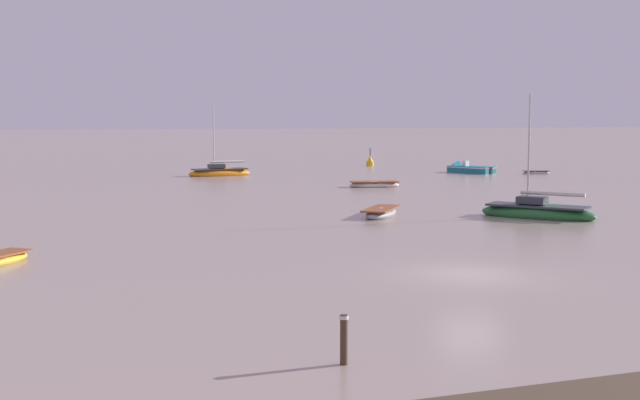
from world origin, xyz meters
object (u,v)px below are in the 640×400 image
Objects in this scene: sailboat_moored_1 at (537,212)px; mooring_post_left at (344,340)px; sailboat_moored_0 at (220,173)px; channel_buoy at (370,162)px; rowboat_moored_4 at (536,173)px; rowboat_moored_5 at (374,185)px; rowboat_moored_3 at (381,213)px; motorboat_moored_1 at (465,170)px.

sailboat_moored_1 is 30.57m from mooring_post_left.
channel_buoy is (20.74, 10.49, 0.15)m from sailboat_moored_0.
sailboat_moored_0 is 2.38× the size of rowboat_moored_4.
rowboat_moored_5 is (9.42, -17.45, -0.13)m from sailboat_moored_0.
rowboat_moored_4 is (29.71, 28.17, -0.06)m from rowboat_moored_3.
mooring_post_left is at bearing 74.34° from sailboat_moored_0.
sailboat_moored_1 is 38.41m from rowboat_moored_4.
rowboat_moored_4 is at bearing -59.75° from channel_buoy.
sailboat_moored_0 is 0.96× the size of sailboat_moored_1.
channel_buoy is at bearing -159.33° from sailboat_moored_0.
rowboat_moored_3 is 40.94m from rowboat_moored_4.
channel_buoy is at bearing -99.94° from rowboat_moored_5.
channel_buoy is 1.74× the size of mooring_post_left.
rowboat_moored_4 is at bearing 52.31° from mooring_post_left.
sailboat_moored_0 is at bearing 80.51° from mooring_post_left.
motorboat_moored_1 is at bearing 165.02° from sailboat_moored_0.
rowboat_moored_3 is (-8.25, 3.70, -0.14)m from sailboat_moored_1.
rowboat_moored_3 is at bearing 64.83° from mooring_post_left.
rowboat_moored_4 is (31.60, -8.13, -0.19)m from sailboat_moored_0.
sailboat_moored_1 reaches higher than rowboat_moored_5.
channel_buoy is (18.85, 46.79, 0.27)m from rowboat_moored_3.
motorboat_moored_1 is at bearing 58.43° from mooring_post_left.
rowboat_moored_3 reaches higher than rowboat_moored_4.
sailboat_moored_0 is at bearing 40.68° from rowboat_moored_3.
sailboat_moored_1 is 9.05m from rowboat_moored_3.
channel_buoy reaches higher than motorboat_moored_1.
sailboat_moored_0 reaches higher than mooring_post_left.
rowboat_moored_5 is (-22.17, -9.32, 0.06)m from rowboat_moored_4.
rowboat_moored_3 is (1.89, -36.30, -0.12)m from sailboat_moored_0.
mooring_post_left is at bearing 122.95° from motorboat_moored_1.
channel_buoy is 79.45m from mooring_post_left.
sailboat_moored_0 reaches higher than motorboat_moored_1.
sailboat_moored_0 is 63.44m from mooring_post_left.
motorboat_moored_1 is 4.52× the size of mooring_post_left.
rowboat_moored_5 is at bearing 112.21° from sailboat_moored_0.
sailboat_moored_1 reaches higher than sailboat_moored_0.
rowboat_moored_3 is 29.04m from mooring_post_left.
mooring_post_left is at bearing -110.78° from rowboat_moored_4.
rowboat_moored_5 is 3.39× the size of mooring_post_left.
rowboat_moored_5 is (7.54, 18.85, -0.00)m from rowboat_moored_3.
sailboat_moored_1 is 5.66× the size of mooring_post_left.
rowboat_moored_5 is (-16.12, -13.49, -0.08)m from motorboat_moored_1.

